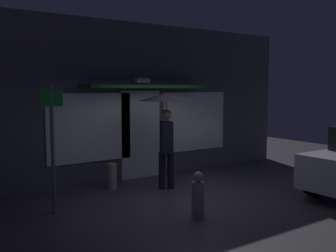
# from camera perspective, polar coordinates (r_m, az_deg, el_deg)

# --- Properties ---
(ground_plane) EXTENTS (18.00, 18.00, 0.00)m
(ground_plane) POSITION_cam_1_polar(r_m,az_deg,el_deg) (8.15, 3.88, -10.50)
(ground_plane) COLOR #423F44
(building_facade) EXTENTS (9.40, 1.00, 3.87)m
(building_facade) POSITION_cam_1_polar(r_m,az_deg,el_deg) (9.78, -4.52, 3.60)
(building_facade) COLOR #4C4C56
(building_facade) RESTS_ON ground
(person_with_umbrella) EXTENTS (1.21, 1.21, 2.15)m
(person_with_umbrella) POSITION_cam_1_polar(r_m,az_deg,el_deg) (8.52, -0.25, 1.88)
(person_with_umbrella) COLOR black
(person_with_umbrella) RESTS_ON ground
(street_sign_post) EXTENTS (0.40, 0.07, 2.34)m
(street_sign_post) POSITION_cam_1_polar(r_m,az_deg,el_deg) (7.14, -16.74, -2.11)
(street_sign_post) COLOR #595B60
(street_sign_post) RESTS_ON ground
(sidewalk_bollard) EXTENTS (0.20, 0.20, 0.58)m
(sidewalk_bollard) POSITION_cam_1_polar(r_m,az_deg,el_deg) (8.77, -8.26, -7.40)
(sidewalk_bollard) COLOR #B2A899
(sidewalk_bollard) RESTS_ON ground
(fire_hydrant) EXTENTS (0.22, 0.22, 0.82)m
(fire_hydrant) POSITION_cam_1_polar(r_m,az_deg,el_deg) (6.84, 4.46, -10.34)
(fire_hydrant) COLOR gray
(fire_hydrant) RESTS_ON ground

